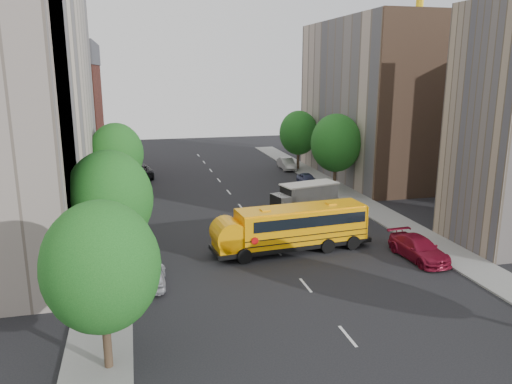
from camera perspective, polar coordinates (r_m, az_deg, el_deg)
name	(u,v)px	position (r m, az deg, el deg)	size (l,w,h in m)	color
ground	(270,242)	(37.28, 1.56, -5.69)	(120.00, 120.00, 0.00)	black
sidewalk_left	(111,232)	(40.82, -16.21, -4.42)	(3.00, 80.00, 0.12)	slate
sidewalk_right	(379,212)	(45.85, 13.84, -2.29)	(3.00, 80.00, 0.12)	slate
lane_markings	(241,207)	(46.55, -1.74, -1.71)	(0.15, 64.00, 0.01)	silver
building_left_cream	(9,104)	(40.83, -26.36, 8.97)	(10.00, 26.00, 20.00)	beige
building_left_redbrick	(56,123)	(62.72, -21.93, 7.36)	(10.00, 15.00, 13.00)	maroon
building_right_far	(373,100)	(60.56, 13.22, 10.16)	(10.00, 22.00, 18.00)	#B7A18E
building_right_sidewall	(426,107)	(51.02, 18.88, 9.19)	(10.10, 0.30, 18.00)	brown
street_tree_0	(101,267)	(21.37, -17.26, -8.19)	(4.80, 4.80, 7.41)	#38281C
street_tree_1	(110,199)	(30.81, -16.40, -0.82)	(5.12, 5.12, 7.90)	#38281C
street_tree_2	(116,154)	(48.47, -15.66, 4.24)	(4.99, 4.99, 7.71)	#38281C
street_tree_4	(336,143)	(52.57, 9.12, 5.55)	(5.25, 5.25, 8.10)	#38281C
street_tree_5	(299,133)	(63.73, 4.89, 6.75)	(4.86, 4.86, 7.51)	#38281C
school_bus	(290,226)	(34.98, 3.96, -3.94)	(11.59, 3.66, 3.22)	black
safari_truck	(305,198)	(44.32, 5.62, -0.66)	(6.65, 3.62, 2.70)	black
parked_car_0	(152,275)	(30.39, -11.77, -9.28)	(1.56, 3.88, 1.32)	#AFB0B6
parked_car_1	(135,198)	(47.81, -13.72, -0.71)	(1.69, 4.84, 1.60)	silver
parked_car_2	(140,171)	(60.96, -13.11, 2.41)	(2.66, 5.77, 1.60)	black
parked_car_3	(419,248)	(35.45, 18.10, -6.15)	(2.10, 5.17, 1.50)	maroon
parked_car_4	(307,179)	(55.36, 5.87, 1.43)	(1.59, 3.95, 1.35)	#323657
parked_car_5	(287,164)	(64.23, 3.53, 3.24)	(1.54, 4.40, 1.45)	#989793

